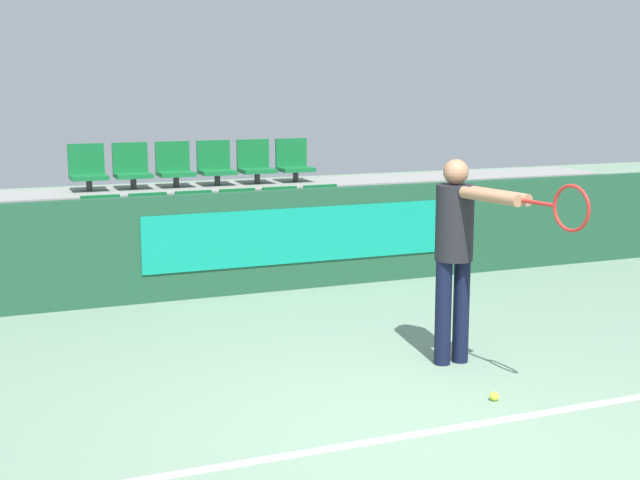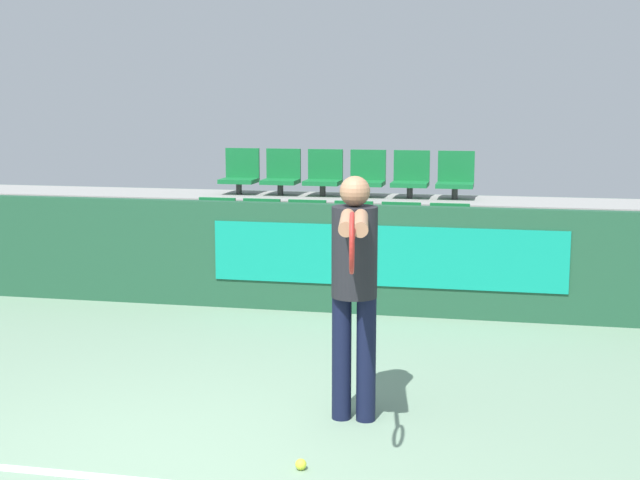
{
  "view_description": "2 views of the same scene",
  "coord_description": "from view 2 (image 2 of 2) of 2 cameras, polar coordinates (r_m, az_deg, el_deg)",
  "views": [
    {
      "loc": [
        -2.68,
        -4.78,
        2.22
      ],
      "look_at": [
        0.17,
        2.19,
        0.88
      ],
      "focal_mm": 50.0,
      "sensor_mm": 36.0,
      "label": 1
    },
    {
      "loc": [
        1.85,
        -4.45,
        2.15
      ],
      "look_at": [
        0.47,
        2.1,
        1.06
      ],
      "focal_mm": 50.0,
      "sensor_mm": 36.0,
      "label": 2
    }
  ],
  "objects": [
    {
      "name": "barrier_wall",
      "position": [
        8.88,
        -0.22,
        -1.13
      ],
      "size": [
        11.62,
        0.14,
        1.09
      ],
      "color": "#1E4C33",
      "rests_on": "ground"
    },
    {
      "name": "bleacher_tier_front",
      "position": [
        9.49,
        0.41,
        -2.3
      ],
      "size": [
        11.22,
        0.98,
        0.49
      ],
      "color": "gray",
      "rests_on": "ground"
    },
    {
      "name": "bleacher_tier_middle",
      "position": [
        10.4,
        1.49,
        0.08
      ],
      "size": [
        11.22,
        0.98,
        0.98
      ],
      "color": "gray",
      "rests_on": "ground"
    },
    {
      "name": "stadium_chair_0",
      "position": [
        9.85,
        -6.74,
        0.92
      ],
      "size": [
        0.42,
        0.37,
        0.54
      ],
      "color": "#333333",
      "rests_on": "bleacher_tier_front"
    },
    {
      "name": "stadium_chair_1",
      "position": [
        9.7,
        -3.88,
        0.83
      ],
      "size": [
        0.42,
        0.37,
        0.54
      ],
      "color": "#333333",
      "rests_on": "bleacher_tier_front"
    },
    {
      "name": "stadium_chair_2",
      "position": [
        9.58,
        -0.94,
        0.74
      ],
      "size": [
        0.42,
        0.37,
        0.54
      ],
      "color": "#333333",
      "rests_on": "bleacher_tier_front"
    },
    {
      "name": "stadium_chair_3",
      "position": [
        9.48,
        2.07,
        0.65
      ],
      "size": [
        0.42,
        0.37,
        0.54
      ],
      "color": "#333333",
      "rests_on": "bleacher_tier_front"
    },
    {
      "name": "stadium_chair_4",
      "position": [
        9.4,
        5.13,
        0.55
      ],
      "size": [
        0.42,
        0.37,
        0.54
      ],
      "color": "#333333",
      "rests_on": "bleacher_tier_front"
    },
    {
      "name": "stadium_chair_5",
      "position": [
        9.36,
        8.24,
        0.45
      ],
      "size": [
        0.42,
        0.37,
        0.54
      ],
      "color": "#333333",
      "rests_on": "bleacher_tier_front"
    },
    {
      "name": "stadium_chair_6",
      "position": [
        10.72,
        -5.12,
        4.25
      ],
      "size": [
        0.42,
        0.37,
        0.54
      ],
      "color": "#333333",
      "rests_on": "bleacher_tier_middle"
    },
    {
      "name": "stadium_chair_7",
      "position": [
        10.59,
        -2.47,
        4.22
      ],
      "size": [
        0.42,
        0.37,
        0.54
      ],
      "color": "#333333",
      "rests_on": "bleacher_tier_middle"
    },
    {
      "name": "stadium_chair_8",
      "position": [
        10.47,
        0.25,
        4.17
      ],
      "size": [
        0.42,
        0.37,
        0.54
      ],
      "color": "#333333",
      "rests_on": "bleacher_tier_middle"
    },
    {
      "name": "stadium_chair_9",
      "position": [
        10.38,
        3.01,
        4.11
      ],
      "size": [
        0.42,
        0.37,
        0.54
      ],
      "color": "#333333",
      "rests_on": "bleacher_tier_middle"
    },
    {
      "name": "stadium_chair_10",
      "position": [
        10.31,
        5.82,
        4.04
      ],
      "size": [
        0.42,
        0.37,
        0.54
      ],
      "color": "#333333",
      "rests_on": "bleacher_tier_middle"
    },
    {
      "name": "stadium_chair_11",
      "position": [
        10.27,
        8.66,
        3.97
      ],
      "size": [
        0.42,
        0.37,
        0.54
      ],
      "color": "#333333",
      "rests_on": "bleacher_tier_middle"
    },
    {
      "name": "tennis_player",
      "position": [
        5.75,
        2.21,
        -2.26
      ],
      "size": [
        0.37,
        1.49,
        1.64
      ],
      "rotation": [
        0.0,
        0.0,
        0.16
      ],
      "color": "black",
      "rests_on": "ground"
    },
    {
      "name": "tennis_ball",
      "position": [
        5.32,
        -1.23,
        -14.16
      ],
      "size": [
        0.07,
        0.07,
        0.07
      ],
      "color": "#CCDB33",
      "rests_on": "ground"
    }
  ]
}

